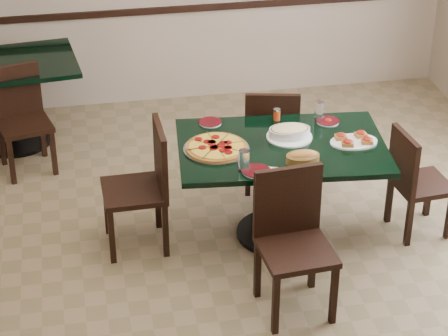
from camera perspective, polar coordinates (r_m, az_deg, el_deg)
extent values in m
plane|color=brown|center=(6.18, 1.18, -6.11)|extent=(5.50, 5.50, 0.00)
cube|color=black|center=(8.17, -2.68, 10.33)|extent=(5.00, 0.03, 0.06)
cube|color=black|center=(6.09, 3.80, 1.36)|extent=(1.53, 1.06, 0.04)
cylinder|color=black|center=(6.28, 3.68, -1.65)|extent=(0.12, 0.12, 0.71)
cylinder|color=black|center=(6.47, 3.59, -4.22)|extent=(0.62, 0.62, 0.03)
cube|color=black|center=(7.61, -14.03, 6.56)|extent=(1.24, 0.97, 0.04)
cylinder|color=black|center=(7.76, -13.69, 4.02)|extent=(0.13, 0.13, 0.71)
cylinder|color=black|center=(7.91, -13.40, 1.81)|extent=(0.63, 0.63, 0.03)
cube|color=black|center=(6.87, 3.08, 1.99)|extent=(0.49, 0.49, 0.04)
cube|color=black|center=(6.60, 3.16, 3.08)|extent=(0.41, 0.13, 0.44)
cube|color=black|center=(7.14, 4.42, 1.07)|extent=(0.05, 0.05, 0.40)
cube|color=black|center=(6.83, 4.53, -0.36)|extent=(0.05, 0.05, 0.40)
cube|color=black|center=(7.13, 1.59, 1.11)|extent=(0.05, 0.05, 0.40)
cube|color=black|center=(6.82, 1.57, -0.32)|extent=(0.05, 0.05, 0.40)
cube|color=black|center=(5.51, 4.74, -5.45)|extent=(0.48, 0.48, 0.04)
cube|color=black|center=(5.53, 4.16, -2.11)|extent=(0.45, 0.08, 0.48)
cube|color=black|center=(5.46, 3.39, -8.93)|extent=(0.04, 0.04, 0.44)
cube|color=black|center=(5.75, 2.20, -6.62)|extent=(0.04, 0.04, 0.44)
cube|color=black|center=(5.57, 7.18, -8.22)|extent=(0.04, 0.04, 0.44)
cube|color=black|center=(5.85, 5.80, -6.00)|extent=(0.04, 0.04, 0.44)
cube|color=black|center=(6.46, 12.81, -1.04)|extent=(0.42, 0.42, 0.04)
cube|color=black|center=(6.28, 11.65, 0.49)|extent=(0.08, 0.39, 0.41)
cube|color=black|center=(6.38, 11.98, -3.56)|extent=(0.04, 0.04, 0.37)
cube|color=black|center=(6.76, 13.20, -1.66)|extent=(0.04, 0.04, 0.37)
cube|color=black|center=(6.62, 10.73, -2.08)|extent=(0.04, 0.04, 0.37)
cube|color=black|center=(6.15, -5.91, -1.52)|extent=(0.45, 0.45, 0.04)
cube|color=black|center=(6.04, -4.17, 0.74)|extent=(0.05, 0.44, 0.47)
cube|color=black|center=(6.42, -7.66, -2.61)|extent=(0.04, 0.04, 0.43)
cube|color=black|center=(6.45, -4.34, -2.25)|extent=(0.04, 0.04, 0.43)
cube|color=black|center=(6.10, -7.34, -4.48)|extent=(0.04, 0.04, 0.43)
cube|color=black|center=(6.13, -3.84, -4.09)|extent=(0.04, 0.04, 0.43)
cube|color=black|center=(7.26, -12.90, 2.77)|extent=(0.49, 0.49, 0.04)
cube|color=black|center=(7.32, -13.45, 5.00)|extent=(0.40, 0.14, 0.43)
cube|color=black|center=(7.18, -13.71, 0.38)|extent=(0.05, 0.05, 0.39)
cube|color=black|center=(7.48, -14.31, 1.56)|extent=(0.05, 0.05, 0.39)
cube|color=black|center=(7.24, -11.07, 0.95)|extent=(0.05, 0.05, 0.39)
cube|color=black|center=(7.54, -11.76, 2.11)|extent=(0.05, 0.05, 0.39)
cylinder|color=#B2B2B9|center=(6.01, -0.50, 1.26)|extent=(0.46, 0.46, 0.01)
cylinder|color=#956020|center=(6.00, -0.50, 1.36)|extent=(0.42, 0.42, 0.02)
cylinder|color=gold|center=(5.99, -0.50, 1.45)|extent=(0.38, 0.38, 0.01)
cylinder|color=silver|center=(6.18, 4.29, 2.05)|extent=(0.33, 0.33, 0.01)
ellipsoid|color=beige|center=(6.15, 4.31, 2.57)|extent=(0.26, 0.17, 0.04)
ellipsoid|color=#B66832|center=(5.85, 5.17, 0.81)|extent=(0.20, 0.09, 0.08)
cylinder|color=silver|center=(5.74, 2.13, -0.22)|extent=(0.19, 0.19, 0.01)
cylinder|color=#340308|center=(5.74, 2.13, -0.16)|extent=(0.19, 0.19, 0.00)
cylinder|color=silver|center=(6.42, 6.79, 3.04)|extent=(0.16, 0.16, 0.01)
cylinder|color=#340308|center=(6.42, 6.80, 3.09)|extent=(0.17, 0.17, 0.00)
ellipsoid|color=#A52308|center=(6.42, 6.80, 3.12)|extent=(0.05, 0.05, 0.02)
cylinder|color=silver|center=(6.36, -0.90, 2.99)|extent=(0.16, 0.16, 0.01)
cylinder|color=#340308|center=(6.36, -0.90, 3.04)|extent=(0.17, 0.17, 0.00)
cube|color=white|center=(5.74, 2.70, -0.32)|extent=(0.21, 0.21, 0.00)
cube|color=#B2B2B9|center=(5.74, 2.89, -0.26)|extent=(0.06, 0.15, 0.00)
cylinder|color=white|center=(6.42, 6.23, 3.75)|extent=(0.07, 0.07, 0.14)
cylinder|color=white|center=(5.71, 1.31, 0.45)|extent=(0.07, 0.07, 0.16)
cylinder|color=red|center=(6.40, 3.47, 3.47)|extent=(0.05, 0.05, 0.08)
cylinder|color=#B2B2B9|center=(6.39, 3.48, 3.82)|extent=(0.05, 0.05, 0.01)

